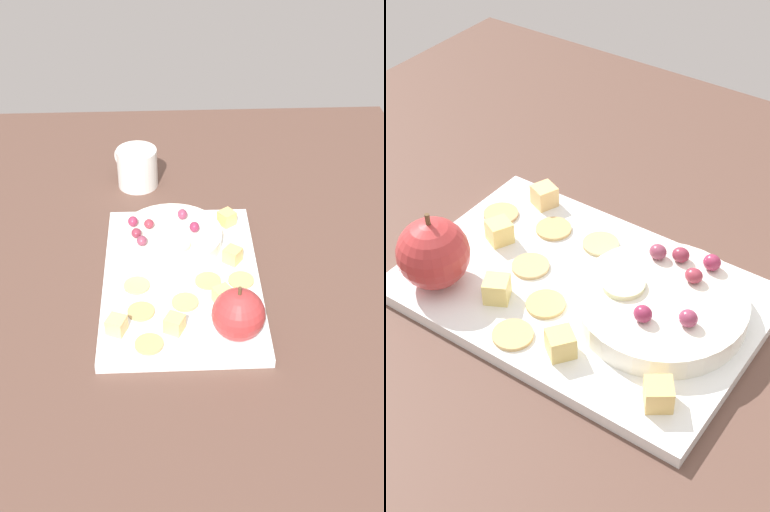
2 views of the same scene
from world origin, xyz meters
TOP-DOWN VIEW (x-y plane):
  - table at (0.00, 0.00)cm, footprint 119.81×102.13cm
  - platter at (4.13, 0.51)cm, footprint 37.38×24.96cm
  - serving_dish at (-4.67, -0.96)cm, footprint 17.34×17.34cm
  - apple_whole at (17.40, 8.19)cm, footprint 7.67×7.67cm
  - apple_stem at (17.40, 8.19)cm, footprint 0.50×0.50cm
  - cheese_cube_0 at (-10.05, 9.03)cm, footprint 3.56×3.56cm
  - cheese_cube_1 at (16.15, -9.22)cm, footprint 3.34×3.34cm
  - cheese_cube_2 at (16.24, -0.86)cm, footprint 3.41×3.41cm
  - cheese_cube_3 at (0.64, 9.03)cm, footprint 3.57×3.57cm
  - cheese_cube_4 at (10.44, 6.63)cm, footprint 3.44×3.44cm
  - cracker_0 at (5.67, 4.68)cm, footprint 4.13×4.13cm
  - cracker_1 at (6.32, -6.58)cm, footprint 4.13×4.13cm
  - cracker_2 at (12.31, -5.80)cm, footprint 4.13×4.13cm
  - cracker_3 at (10.54, 0.89)cm, footprint 4.13×4.13cm
  - cracker_4 at (5.77, 9.97)cm, footprint 4.13×4.13cm
  - cracker_5 at (19.10, -4.54)cm, footprint 4.13×4.13cm
  - grape_0 at (-3.48, -6.74)cm, footprint 1.88×1.69cm
  - grape_1 at (-6.10, -4.67)cm, footprint 1.88×1.69cm
  - grape_2 at (-4.70, 3.00)cm, footprint 1.88×1.69cm
  - grape_3 at (-6.74, -7.40)cm, footprint 1.88×1.69cm
  - grape_4 at (-1.30, -5.79)cm, footprint 1.88×1.69cm
  - grape_5 at (-8.55, 1.10)cm, footprint 1.88×1.69cm
  - apple_slice_0 at (-0.66, -0.49)cm, footprint 4.43×4.43cm
  - cup at (-26.46, -7.26)cm, footprint 9.58×8.87cm

SIDE VIEW (x-z plane):
  - table at x=0.00cm, z-range 0.00..4.53cm
  - platter at x=4.13cm, z-range 4.53..6.03cm
  - cracker_0 at x=5.67cm, z-range 6.03..6.43cm
  - cracker_1 at x=6.32cm, z-range 6.03..6.43cm
  - cracker_2 at x=12.31cm, z-range 6.03..6.43cm
  - cracker_3 at x=10.54cm, z-range 6.03..6.43cm
  - cracker_4 at x=5.77cm, z-range 6.03..6.43cm
  - cracker_5 at x=19.10cm, z-range 6.03..6.43cm
  - serving_dish at x=-4.67cm, z-range 6.03..8.52cm
  - cheese_cube_0 at x=-10.05cm, z-range 6.03..8.58cm
  - cheese_cube_1 at x=16.15cm, z-range 6.03..8.58cm
  - cheese_cube_2 at x=16.24cm, z-range 6.03..8.58cm
  - cheese_cube_3 at x=0.64cm, z-range 6.03..8.58cm
  - cheese_cube_4 at x=10.44cm, z-range 6.03..8.58cm
  - cup at x=-26.46cm, z-range 4.53..12.31cm
  - apple_slice_0 at x=-0.66cm, z-range 8.52..9.12cm
  - grape_1 at x=-6.10cm, z-range 8.52..10.02cm
  - grape_0 at x=-3.48cm, z-range 8.52..10.08cm
  - grape_4 at x=-1.30cm, z-range 8.52..10.14cm
  - grape_2 at x=-4.70cm, z-range 8.52..10.23cm
  - grape_5 at x=-8.55cm, z-range 8.52..10.26cm
  - grape_3 at x=-6.74cm, z-range 8.52..10.26cm
  - apple_whole at x=17.40cm, z-range 6.03..13.70cm
  - apple_stem at x=17.40cm, z-range 13.70..14.90cm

